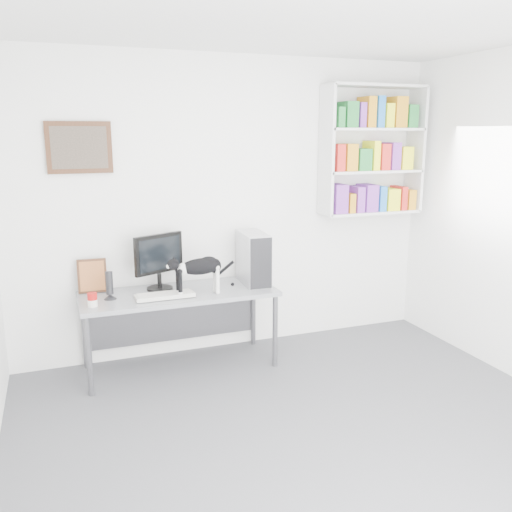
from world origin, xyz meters
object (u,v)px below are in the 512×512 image
object	(u,v)px
monitor	(159,262)
keyboard	(165,295)
desk	(180,330)
cat	(199,276)
bookshelf	(372,150)
leaning_print	(92,275)
soup_can	(92,300)
speaker	(109,285)
pc_tower	(253,258)

from	to	relation	value
monitor	keyboard	xyz separation A→B (m)	(-0.01, -0.25, -0.23)
desk	cat	bearing A→B (deg)	-43.23
bookshelf	cat	bearing A→B (deg)	-169.48
keyboard	leaning_print	xyz separation A→B (m)	(-0.54, 0.37, 0.13)
desk	cat	xyz separation A→B (m)	(0.15, -0.14, 0.51)
monitor	cat	bearing A→B (deg)	-66.51
bookshelf	soup_can	size ratio (longest dim) A/B	11.24
bookshelf	leaning_print	xyz separation A→B (m)	(-2.67, 0.05, -1.01)
monitor	keyboard	bearing A→B (deg)	-115.21
monitor	leaning_print	xyz separation A→B (m)	(-0.55, 0.13, -0.10)
cat	bookshelf	bearing A→B (deg)	5.97
desk	cat	distance (m)	0.55
bookshelf	keyboard	distance (m)	2.44
bookshelf	cat	xyz separation A→B (m)	(-1.84, -0.34, -1.00)
cat	speaker	bearing A→B (deg)	164.88
bookshelf	speaker	bearing A→B (deg)	-175.36
speaker	leaning_print	bearing A→B (deg)	121.95
monitor	pc_tower	size ratio (longest dim) A/B	1.09
monitor	keyboard	size ratio (longest dim) A/B	1.04
desk	soup_can	world-z (taller)	soup_can
speaker	soup_can	world-z (taller)	speaker
keyboard	soup_can	bearing A→B (deg)	-176.62
desk	soup_can	bearing A→B (deg)	-167.59
keyboard	desk	bearing A→B (deg)	39.52
keyboard	leaning_print	bearing A→B (deg)	144.99
monitor	leaning_print	size ratio (longest dim) A/B	1.68
bookshelf	soup_can	bearing A→B (deg)	-172.36
leaning_print	cat	size ratio (longest dim) A/B	0.56
keyboard	speaker	distance (m)	0.45
leaning_print	desk	bearing A→B (deg)	-16.79
leaning_print	speaker	bearing A→B (deg)	-62.28
bookshelf	desk	distance (m)	2.50
pc_tower	leaning_print	bearing A→B (deg)	175.06
bookshelf	desk	xyz separation A→B (m)	(-1.99, -0.20, -1.51)
monitor	leaning_print	world-z (taller)	monitor
desk	monitor	size ratio (longest dim) A/B	3.31
pc_tower	cat	distance (m)	0.59
bookshelf	keyboard	world-z (taller)	bookshelf
bookshelf	speaker	distance (m)	2.77
monitor	speaker	size ratio (longest dim) A/B	2.07
desk	keyboard	bearing A→B (deg)	-140.14
speaker	cat	bearing A→B (deg)	-2.97
pc_tower	speaker	distance (m)	1.28
soup_can	keyboard	bearing A→B (deg)	3.83
desk	pc_tower	size ratio (longest dim) A/B	3.61
bookshelf	leaning_print	world-z (taller)	bookshelf
keyboard	pc_tower	distance (m)	0.89
leaning_print	soup_can	world-z (taller)	leaning_print
keyboard	pc_tower	xyz separation A→B (m)	(0.84, 0.18, 0.21)
monitor	soup_can	size ratio (longest dim) A/B	4.53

